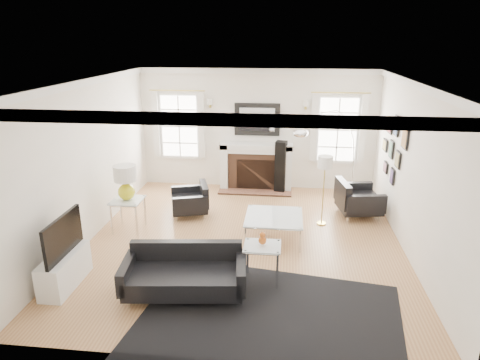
# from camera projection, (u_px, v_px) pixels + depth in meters

# --- Properties ---
(floor) EXTENTS (6.00, 6.00, 0.00)m
(floor) POSITION_uv_depth(u_px,v_px,m) (244.00, 241.00, 7.64)
(floor) COLOR #A26B44
(floor) RESTS_ON ground
(back_wall) EXTENTS (5.50, 0.04, 2.80)m
(back_wall) POSITION_uv_depth(u_px,v_px,m) (257.00, 130.00, 10.02)
(back_wall) COLOR white
(back_wall) RESTS_ON floor
(front_wall) EXTENTS (5.50, 0.04, 2.80)m
(front_wall) POSITION_uv_depth(u_px,v_px,m) (215.00, 250.00, 4.36)
(front_wall) COLOR white
(front_wall) RESTS_ON floor
(left_wall) EXTENTS (0.04, 6.00, 2.80)m
(left_wall) POSITION_uv_depth(u_px,v_px,m) (88.00, 161.00, 7.48)
(left_wall) COLOR white
(left_wall) RESTS_ON floor
(right_wall) EXTENTS (0.04, 6.00, 2.80)m
(right_wall) POSITION_uv_depth(u_px,v_px,m) (413.00, 172.00, 6.90)
(right_wall) COLOR white
(right_wall) RESTS_ON floor
(ceiling) EXTENTS (5.50, 6.00, 0.02)m
(ceiling) POSITION_uv_depth(u_px,v_px,m) (245.00, 81.00, 6.75)
(ceiling) COLOR white
(ceiling) RESTS_ON back_wall
(crown_molding) EXTENTS (5.50, 6.00, 0.12)m
(crown_molding) POSITION_uv_depth(u_px,v_px,m) (245.00, 85.00, 6.76)
(crown_molding) COLOR white
(crown_molding) RESTS_ON back_wall
(fireplace) EXTENTS (1.70, 0.69, 1.11)m
(fireplace) POSITION_uv_depth(u_px,v_px,m) (256.00, 167.00, 10.09)
(fireplace) COLOR white
(fireplace) RESTS_ON floor
(mantel_mirror) EXTENTS (1.05, 0.07, 0.75)m
(mantel_mirror) POSITION_uv_depth(u_px,v_px,m) (257.00, 119.00, 9.90)
(mantel_mirror) COLOR black
(mantel_mirror) RESTS_ON back_wall
(window_left) EXTENTS (1.24, 0.15, 1.62)m
(window_left) POSITION_uv_depth(u_px,v_px,m) (179.00, 126.00, 10.14)
(window_left) COLOR white
(window_left) RESTS_ON back_wall
(window_right) EXTENTS (1.24, 0.15, 1.62)m
(window_right) POSITION_uv_depth(u_px,v_px,m) (338.00, 130.00, 9.76)
(window_right) COLOR white
(window_right) RESTS_ON back_wall
(gallery_wall) EXTENTS (0.04, 1.73, 1.29)m
(gallery_wall) POSITION_uv_depth(u_px,v_px,m) (394.00, 145.00, 8.08)
(gallery_wall) COLOR black
(gallery_wall) RESTS_ON right_wall
(tv_unit) EXTENTS (0.35, 1.00, 1.09)m
(tv_unit) POSITION_uv_depth(u_px,v_px,m) (65.00, 265.00, 6.19)
(tv_unit) COLOR white
(tv_unit) RESTS_ON floor
(area_rug) EXTENTS (3.68, 3.21, 0.01)m
(area_rug) POSITION_uv_depth(u_px,v_px,m) (267.00, 328.00, 5.36)
(area_rug) COLOR black
(area_rug) RESTS_ON floor
(sofa) EXTENTS (1.78, 0.97, 0.56)m
(sofa) POSITION_uv_depth(u_px,v_px,m) (185.00, 274.00, 6.01)
(sofa) COLOR black
(sofa) RESTS_ON floor
(armchair_left) EXTENTS (0.90, 0.96, 0.54)m
(armchair_left) POSITION_uv_depth(u_px,v_px,m) (192.00, 201.00, 8.70)
(armchair_left) COLOR black
(armchair_left) RESTS_ON floor
(armchair_right) EXTENTS (0.95, 1.02, 0.61)m
(armchair_right) POSITION_uv_depth(u_px,v_px,m) (356.00, 200.00, 8.64)
(armchair_right) COLOR black
(armchair_right) RESTS_ON floor
(coffee_table) EXTENTS (1.00, 1.00, 0.45)m
(coffee_table) POSITION_uv_depth(u_px,v_px,m) (274.00, 218.00, 7.59)
(coffee_table) COLOR silver
(coffee_table) RESTS_ON floor
(side_table_left) EXTENTS (0.56, 0.56, 0.61)m
(side_table_left) POSITION_uv_depth(u_px,v_px,m) (128.00, 205.00, 7.93)
(side_table_left) COLOR silver
(side_table_left) RESTS_ON floor
(nesting_table) EXTENTS (0.54, 0.45, 0.59)m
(nesting_table) POSITION_uv_depth(u_px,v_px,m) (262.00, 253.00, 6.24)
(nesting_table) COLOR silver
(nesting_table) RESTS_ON floor
(gourd_lamp) EXTENTS (0.41, 0.41, 0.66)m
(gourd_lamp) POSITION_uv_depth(u_px,v_px,m) (125.00, 180.00, 7.78)
(gourd_lamp) COLOR gold
(gourd_lamp) RESTS_ON side_table_left
(orange_vase) EXTENTS (0.12, 0.12, 0.19)m
(orange_vase) POSITION_uv_depth(u_px,v_px,m) (262.00, 239.00, 6.17)
(orange_vase) COLOR #C25918
(orange_vase) RESTS_ON nesting_table
(arc_floor_lamp) EXTENTS (1.50, 1.39, 2.12)m
(arc_floor_lamp) POSITION_uv_depth(u_px,v_px,m) (329.00, 153.00, 8.98)
(arc_floor_lamp) COLOR silver
(arc_floor_lamp) RESTS_ON floor
(stick_floor_lamp) EXTENTS (0.28, 0.28, 1.37)m
(stick_floor_lamp) POSITION_uv_depth(u_px,v_px,m) (325.00, 166.00, 7.96)
(stick_floor_lamp) COLOR gold
(stick_floor_lamp) RESTS_ON floor
(speaker_tower) EXTENTS (0.28, 0.28, 1.22)m
(speaker_tower) POSITION_uv_depth(u_px,v_px,m) (281.00, 167.00, 9.88)
(speaker_tower) COLOR black
(speaker_tower) RESTS_ON floor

